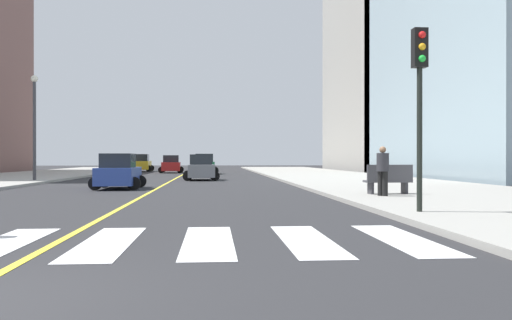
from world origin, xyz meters
TOP-DOWN VIEW (x-y plane):
  - sidewalk_kerb_east at (12.20, 20.00)m, footprint 10.00×120.00m
  - crosswalk_paint at (0.00, 4.00)m, footprint 13.50×4.00m
  - lane_divider_paint at (0.00, 40.00)m, footprint 0.16×80.00m
  - parking_garage_concrete at (27.80, 60.74)m, footprint 18.00×24.00m
  - car_blue_nearest at (-1.87, 21.39)m, footprint 2.46×3.92m
  - car_red_second at (-1.53, 50.83)m, footprint 2.65×4.15m
  - car_yellow_third at (-5.40, 56.70)m, footprint 2.84×4.48m
  - car_green_fourth at (1.96, 46.57)m, footprint 2.72×4.35m
  - car_gray_fifth at (1.94, 31.91)m, footprint 2.59×4.05m
  - car_white_sixth at (-5.25, 42.46)m, footprint 2.43×3.80m
  - traffic_light_near_corner at (8.05, 7.61)m, footprint 0.36×0.41m
  - park_bench at (9.46, 14.36)m, footprint 1.83×0.66m
  - pedestrian_waiting_east at (8.92, 13.36)m, footprint 0.44×0.44m
  - street_lamp at (-8.43, 29.30)m, footprint 0.44×0.44m

SIDE VIEW (x-z plane):
  - lane_divider_paint at x=0.00m, z-range 0.00..0.01m
  - crosswalk_paint at x=0.00m, z-range 0.00..0.01m
  - sidewalk_kerb_east at x=12.20m, z-range 0.00..0.15m
  - park_bench at x=9.46m, z-range 0.13..1.25m
  - car_white_sixth at x=-5.25m, z-range -0.05..1.62m
  - car_blue_nearest at x=-1.87m, z-range -0.06..1.69m
  - car_gray_fifth at x=1.94m, z-range -0.06..1.72m
  - car_red_second at x=-1.53m, z-range -0.06..1.77m
  - car_green_fourth at x=1.96m, z-range -0.06..1.88m
  - car_yellow_third at x=-5.40m, z-range -0.06..1.92m
  - pedestrian_waiting_east at x=8.92m, z-range 0.24..2.04m
  - traffic_light_near_corner at x=8.05m, z-range 1.10..5.79m
  - street_lamp at x=-8.43m, z-range 0.80..7.39m
  - parking_garage_concrete at x=27.80m, z-range 0.00..28.48m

